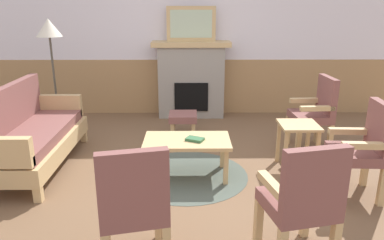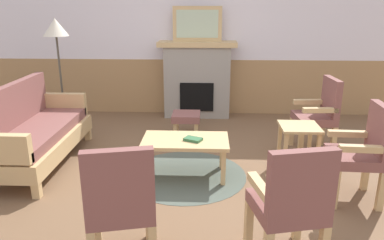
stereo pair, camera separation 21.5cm
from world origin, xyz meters
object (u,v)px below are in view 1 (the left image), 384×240
(fireplace, at_px, (191,79))
(framed_picture, at_px, (191,24))
(armchair_by_window_left, at_px, (364,146))
(book_on_table, at_px, (195,139))
(floor_lamp_by_couch, at_px, (49,35))
(armchair_near_fireplace, at_px, (316,110))
(side_table, at_px, (298,133))
(coffee_table, at_px, (187,144))
(couch, at_px, (33,135))
(armchair_front_center, at_px, (303,198))
(footstool, at_px, (183,118))
(armchair_front_left, at_px, (133,202))

(fireplace, height_order, framed_picture, framed_picture)
(armchair_by_window_left, bearing_deg, fireplace, 121.05)
(book_on_table, height_order, floor_lamp_by_couch, floor_lamp_by_couch)
(armchair_near_fireplace, bearing_deg, side_table, -122.75)
(armchair_near_fireplace, bearing_deg, fireplace, 136.90)
(coffee_table, xyz_separation_m, side_table, (1.30, 0.20, 0.05))
(couch, relative_size, armchair_near_fireplace, 1.84)
(coffee_table, relative_size, floor_lamp_by_couch, 0.57)
(coffee_table, xyz_separation_m, floor_lamp_by_couch, (-1.96, 1.52, 1.06))
(floor_lamp_by_couch, bearing_deg, armchair_front_center, -47.05)
(framed_picture, height_order, armchair_front_center, framed_picture)
(armchair_front_center, bearing_deg, footstool, 108.32)
(armchair_near_fireplace, xyz_separation_m, armchair_by_window_left, (0.06, -1.29, 0.00))
(footstool, bearing_deg, couch, -149.85)
(framed_picture, distance_m, armchair_front_center, 4.07)
(footstool, relative_size, armchair_front_left, 0.41)
(armchair_front_center, bearing_deg, couch, 146.80)
(footstool, relative_size, side_table, 0.73)
(framed_picture, bearing_deg, armchair_by_window_left, -58.95)
(footstool, height_order, armchair_near_fireplace, armchair_near_fireplace)
(armchair_front_center, bearing_deg, framed_picture, 101.64)
(framed_picture, distance_m, floor_lamp_by_couch, 2.18)
(side_table, bearing_deg, armchair_front_center, -104.77)
(armchair_front_left, bearing_deg, floor_lamp_by_couch, 117.34)
(side_table, bearing_deg, fireplace, 119.88)
(fireplace, xyz_separation_m, armchair_near_fireplace, (1.64, -1.54, -0.11))
(footstool, relative_size, floor_lamp_by_couch, 0.24)
(armchair_front_center, distance_m, side_table, 1.75)
(book_on_table, bearing_deg, armchair_front_left, -107.15)
(footstool, height_order, floor_lamp_by_couch, floor_lamp_by_couch)
(book_on_table, xyz_separation_m, floor_lamp_by_couch, (-2.04, 1.56, 1.00))
(book_on_table, height_order, armchair_by_window_left, armchair_by_window_left)
(fireplace, xyz_separation_m, coffee_table, (-0.06, -2.36, -0.27))
(armchair_near_fireplace, bearing_deg, framed_picture, 136.90)
(armchair_front_left, distance_m, floor_lamp_by_couch, 3.56)
(armchair_front_left, bearing_deg, armchair_by_window_left, 26.72)
(armchair_by_window_left, bearing_deg, couch, 168.63)
(couch, xyz_separation_m, side_table, (3.12, -0.06, 0.04))
(armchair_by_window_left, height_order, floor_lamp_by_couch, floor_lamp_by_couch)
(armchair_near_fireplace, bearing_deg, armchair_by_window_left, -87.42)
(couch, xyz_separation_m, coffee_table, (1.82, -0.26, -0.01))
(armchair_by_window_left, height_order, side_table, armchair_by_window_left)
(footstool, bearing_deg, book_on_table, -83.37)
(couch, distance_m, armchair_front_left, 2.31)
(book_on_table, bearing_deg, framed_picture, 90.69)
(framed_picture, xyz_separation_m, book_on_table, (0.03, -2.40, -1.10))
(fireplace, distance_m, couch, 2.83)
(armchair_front_left, relative_size, floor_lamp_by_couch, 0.58)
(armchair_by_window_left, relative_size, floor_lamp_by_couch, 0.58)
(couch, bearing_deg, coffee_table, -8.01)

